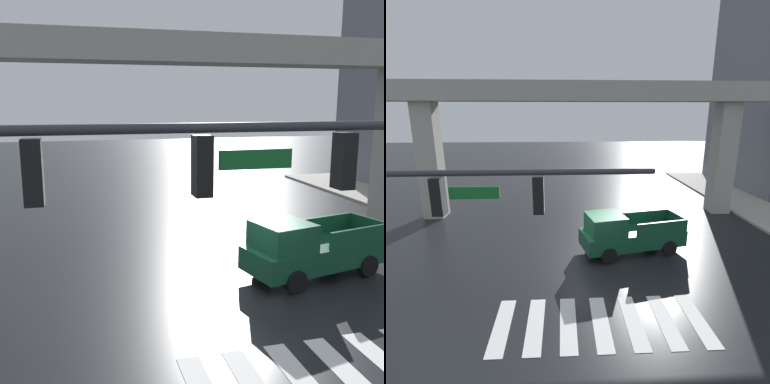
{
  "view_description": "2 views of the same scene",
  "coord_description": "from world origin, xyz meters",
  "views": [
    {
      "loc": [
        -5.66,
        -12.92,
        5.94
      ],
      "look_at": [
        -1.17,
        4.16,
        2.42
      ],
      "focal_mm": 42.29,
      "sensor_mm": 36.0,
      "label": 1
    },
    {
      "loc": [
        -1.24,
        -13.57,
        6.87
      ],
      "look_at": [
        -0.37,
        2.42,
        2.64
      ],
      "focal_mm": 28.25,
      "sensor_mm": 36.0,
      "label": 2
    }
  ],
  "objects": [
    {
      "name": "crosswalk_stripes",
      "position": [
        -0.0,
        -4.91,
        0.01
      ],
      "size": [
        7.15,
        2.8,
        0.01
      ],
      "color": "silver",
      "rests_on": "ground"
    },
    {
      "name": "pickup_truck",
      "position": [
        1.97,
        0.37,
        0.99
      ],
      "size": [
        5.38,
        2.92,
        2.08
      ],
      "color": "#14472D",
      "rests_on": "ground"
    },
    {
      "name": "elevated_overpass",
      "position": [
        0.0,
        6.51,
        7.45
      ],
      "size": [
        51.84,
        2.15,
        8.75
      ],
      "color": "#ADA89E",
      "rests_on": "ground"
    },
    {
      "name": "ground_plane",
      "position": [
        0.0,
        0.0,
        0.0
      ],
      "size": [
        120.0,
        120.0,
        0.0
      ],
      "primitive_type": "plane",
      "color": "black"
    },
    {
      "name": "traffic_signal_mast",
      "position": [
        -5.1,
        -7.02,
        4.56
      ],
      "size": [
        8.69,
        0.32,
        6.2
      ],
      "color": "#38383D",
      "rests_on": "ground"
    }
  ]
}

